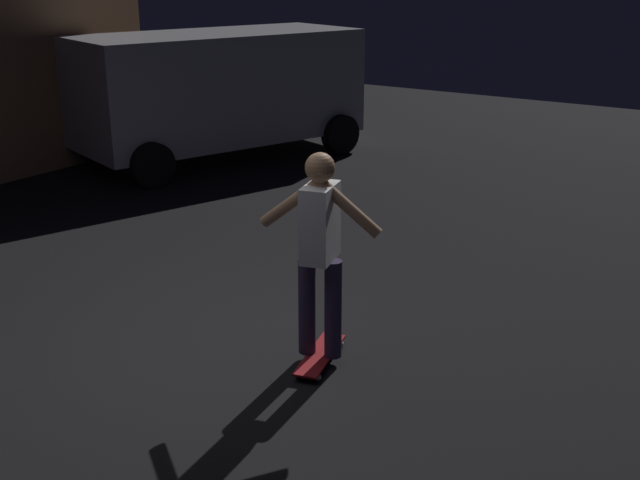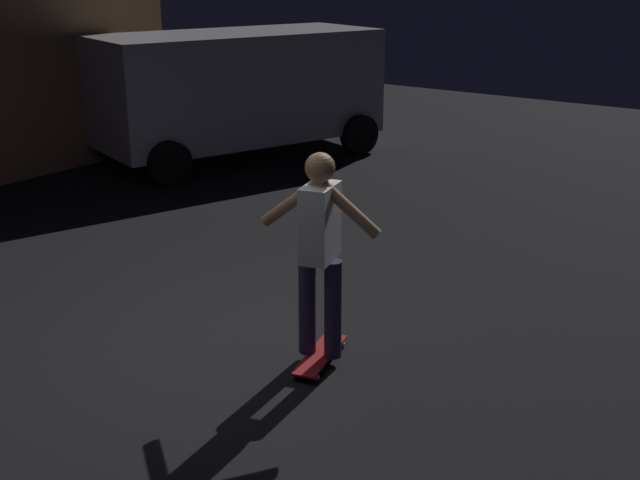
{
  "view_description": "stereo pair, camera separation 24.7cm",
  "coord_description": "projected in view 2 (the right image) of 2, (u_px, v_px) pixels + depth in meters",
  "views": [
    {
      "loc": [
        -4.43,
        -4.12,
        3.08
      ],
      "look_at": [
        0.38,
        -0.91,
        1.05
      ],
      "focal_mm": 44.52,
      "sensor_mm": 36.0,
      "label": 1
    },
    {
      "loc": [
        -4.28,
        -4.32,
        3.08
      ],
      "look_at": [
        0.38,
        -0.91,
        1.05
      ],
      "focal_mm": 44.52,
      "sensor_mm": 36.0,
      "label": 2
    }
  ],
  "objects": [
    {
      "name": "skateboard_ridden",
      "position": [
        320.0,
        355.0,
        6.45
      ],
      "size": [
        0.81,
        0.4,
        0.07
      ],
      "color": "#AD1E23",
      "rests_on": "ground_plane"
    },
    {
      "name": "skater",
      "position": [
        320.0,
        242.0,
        6.13
      ],
      "size": [
        0.42,
        0.97,
        1.67
      ],
      "color": "#382D4C",
      "rests_on": "skateboard_ridden"
    },
    {
      "name": "ground_plane",
      "position": [
        206.0,
        348.0,
        6.69
      ],
      "size": [
        28.0,
        28.0,
        0.0
      ],
      "primitive_type": "plane",
      "color": "black"
    },
    {
      "name": "parked_van",
      "position": [
        239.0,
        87.0,
        12.91
      ],
      "size": [
        4.96,
        3.4,
        2.03
      ],
      "color": "#B2B2B7",
      "rests_on": "ground_plane"
    }
  ]
}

